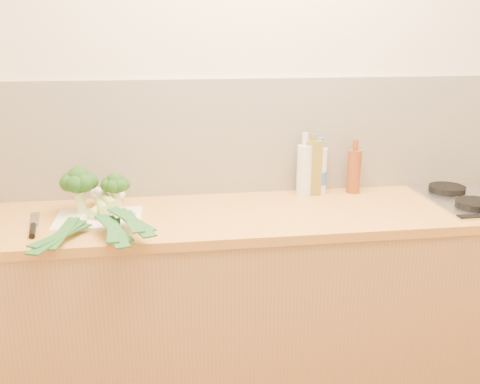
% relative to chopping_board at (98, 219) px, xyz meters
% --- Properties ---
extents(room_shell, '(3.50, 3.50, 3.50)m').
position_rel_chopping_board_xyz_m(room_shell, '(0.74, 0.30, 0.26)').
color(room_shell, beige).
rests_on(room_shell, ground).
extents(counter, '(3.20, 0.62, 0.90)m').
position_rel_chopping_board_xyz_m(counter, '(0.74, 0.01, -0.45)').
color(counter, '#B17E4A').
rests_on(counter, ground).
extents(chopping_board, '(0.35, 0.26, 0.01)m').
position_rel_chopping_board_xyz_m(chopping_board, '(0.00, 0.00, 0.00)').
color(chopping_board, white).
rests_on(chopping_board, counter).
extents(broccoli_left, '(0.16, 0.16, 0.20)m').
position_rel_chopping_board_xyz_m(broccoli_left, '(-0.08, 0.08, 0.14)').
color(broccoli_left, '#B8CB76').
rests_on(broccoli_left, chopping_board).
extents(broccoli_right, '(0.12, 0.12, 0.17)m').
position_rel_chopping_board_xyz_m(broccoli_right, '(0.07, 0.08, 0.12)').
color(broccoli_right, '#B8CB76').
rests_on(broccoli_right, chopping_board).
extents(leek_front, '(0.30, 0.68, 0.04)m').
position_rel_chopping_board_xyz_m(leek_front, '(-0.02, -0.01, 0.03)').
color(leek_front, white).
rests_on(leek_front, chopping_board).
extents(leek_mid, '(0.22, 0.69, 0.04)m').
position_rel_chopping_board_xyz_m(leek_mid, '(0.03, -0.04, 0.05)').
color(leek_mid, white).
rests_on(leek_mid, chopping_board).
extents(leek_back, '(0.28, 0.61, 0.04)m').
position_rel_chopping_board_xyz_m(leek_back, '(0.08, -0.05, 0.06)').
color(leek_back, white).
rests_on(leek_back, chopping_board).
extents(chefs_knife, '(0.08, 0.32, 0.02)m').
position_rel_chopping_board_xyz_m(chefs_knife, '(-0.24, -0.08, 0.00)').
color(chefs_knife, silver).
rests_on(chefs_knife, counter).
extents(oil_tin, '(0.08, 0.05, 0.29)m').
position_rel_chopping_board_xyz_m(oil_tin, '(0.97, 0.22, 0.13)').
color(oil_tin, olive).
rests_on(oil_tin, counter).
extents(glass_bottle, '(0.07, 0.07, 0.30)m').
position_rel_chopping_board_xyz_m(glass_bottle, '(0.93, 0.21, 0.12)').
color(glass_bottle, silver).
rests_on(glass_bottle, counter).
extents(amber_bottle, '(0.06, 0.06, 0.26)m').
position_rel_chopping_board_xyz_m(amber_bottle, '(1.17, 0.22, 0.10)').
color(amber_bottle, brown).
rests_on(amber_bottle, counter).
extents(water_bottle, '(0.08, 0.08, 0.25)m').
position_rel_chopping_board_xyz_m(water_bottle, '(1.01, 0.24, 0.10)').
color(water_bottle, silver).
rests_on(water_bottle, counter).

